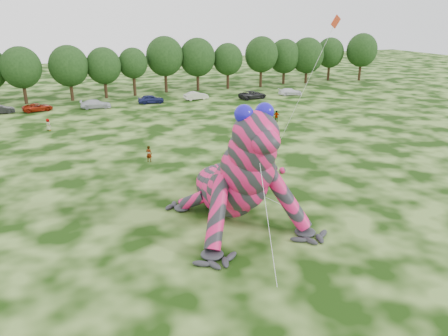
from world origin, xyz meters
TOP-DOWN VIEW (x-y plane):
  - ground at (0.00, 0.00)m, footprint 240.00×240.00m
  - inflatable_gecko at (-2.78, 5.02)m, footprint 16.58×19.44m
  - flying_kite at (8.23, 8.23)m, footprint 4.67×4.62m
  - tree_6 at (-17.56, 56.68)m, footprint 6.52×5.86m
  - tree_7 at (-10.08, 56.80)m, footprint 6.68×6.01m
  - tree_8 at (-4.22, 56.99)m, footprint 6.14×5.53m
  - tree_9 at (1.06, 57.35)m, footprint 5.27×4.74m
  - tree_10 at (7.40, 58.58)m, footprint 7.09×6.38m
  - tree_11 at (13.79, 58.20)m, footprint 7.01×6.31m
  - tree_12 at (20.01, 57.74)m, footprint 5.99×5.39m
  - tree_13 at (27.13, 57.13)m, footprint 6.83×6.15m
  - tree_14 at (33.46, 58.72)m, footprint 6.82×6.14m
  - tree_15 at (38.47, 57.77)m, footprint 7.17×6.45m
  - tree_16 at (45.45, 59.37)m, footprint 6.26×5.63m
  - tree_17 at (51.95, 56.66)m, footprint 6.98×6.28m
  - car_1 at (-21.16, 49.95)m, footprint 4.21×1.78m
  - car_2 at (-15.83, 49.80)m, footprint 4.83×2.90m
  - car_3 at (-7.11, 48.56)m, footprint 5.03×2.60m
  - car_4 at (2.05, 48.97)m, footprint 4.51×2.14m
  - car_5 at (10.20, 49.11)m, footprint 4.42×1.81m
  - car_6 at (19.89, 46.09)m, footprint 5.32×2.88m
  - car_7 at (27.93, 46.58)m, footprint 4.67×2.50m
  - spectator_3 at (15.24, 29.03)m, footprint 1.03×0.90m
  - spectator_4 at (-14.70, 36.65)m, footprint 0.86×0.92m
  - spectator_0 at (-5.44, 19.01)m, footprint 0.75×0.72m
  - spectator_5 at (6.12, 19.73)m, footprint 1.10×1.73m
  - spectator_2 at (10.53, 27.52)m, footprint 1.13×1.30m

SIDE VIEW (x-z plane):
  - ground at x=0.00m, z-range 0.00..0.00m
  - car_2 at x=-15.83m, z-range 0.00..1.25m
  - car_7 at x=27.93m, z-range 0.00..1.29m
  - car_1 at x=-21.16m, z-range 0.00..1.35m
  - car_3 at x=-7.11m, z-range 0.00..1.39m
  - car_6 at x=19.89m, z-range 0.00..1.42m
  - car_5 at x=10.20m, z-range 0.00..1.43m
  - car_4 at x=2.05m, z-range 0.00..1.49m
  - spectator_4 at x=-14.70m, z-range 0.00..1.58m
  - spectator_3 at x=15.24m, z-range 0.00..1.67m
  - spectator_0 at x=-5.44m, z-range 0.00..1.74m
  - spectator_2 at x=10.53m, z-range 0.00..1.75m
  - spectator_5 at x=6.12m, z-range 0.00..1.78m
  - tree_9 at x=1.06m, z-range 0.00..8.68m
  - tree_8 at x=-4.22m, z-range 0.00..8.94m
  - tree_12 at x=20.01m, z-range 0.00..8.97m
  - tree_16 at x=45.45m, z-range 0.00..9.37m
  - tree_14 at x=33.46m, z-range 0.00..9.40m
  - inflatable_gecko at x=-2.78m, z-range 0.00..9.43m
  - tree_7 at x=-10.08m, z-range 0.00..9.48m
  - tree_6 at x=-17.56m, z-range 0.00..9.49m
  - tree_15 at x=38.47m, z-range 0.00..9.63m
  - tree_11 at x=13.79m, z-range 0.00..10.07m
  - tree_13 at x=27.13m, z-range 0.00..10.13m
  - tree_17 at x=51.95m, z-range 0.00..10.30m
  - tree_10 at x=7.40m, z-range 0.00..10.50m
  - flying_kite at x=8.23m, z-range 5.48..20.63m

